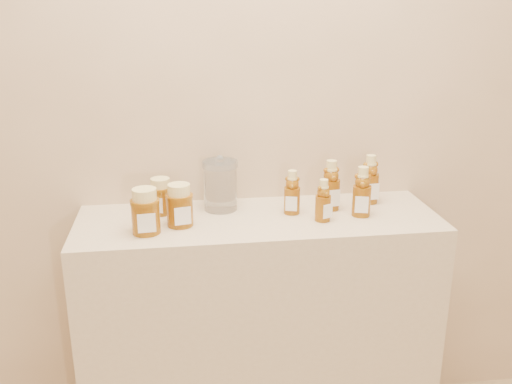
{
  "coord_description": "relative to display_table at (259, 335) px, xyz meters",
  "views": [
    {
      "loc": [
        -0.26,
        -0.19,
        1.58
      ],
      "look_at": [
        -0.01,
        1.52,
        1.0
      ],
      "focal_mm": 40.0,
      "sensor_mm": 36.0,
      "label": 1
    }
  ],
  "objects": [
    {
      "name": "glass_canister",
      "position": [
        -0.12,
        0.1,
        0.54
      ],
      "size": [
        0.13,
        0.13,
        0.19
      ],
      "primitive_type": null,
      "rotation": [
        0.0,
        0.0,
        0.12
      ],
      "color": "white",
      "rests_on": "display_table"
    },
    {
      "name": "honey_jar_front",
      "position": [
        -0.26,
        -0.03,
        0.52
      ],
      "size": [
        0.1,
        0.1,
        0.14
      ],
      "primitive_type": null,
      "rotation": [
        0.0,
        0.0,
        0.2
      ],
      "color": "#6A3808",
      "rests_on": "display_table"
    },
    {
      "name": "bear_bottle_front_left",
      "position": [
        0.2,
        -0.05,
        0.53
      ],
      "size": [
        0.07,
        0.07,
        0.16
      ],
      "primitive_type": null,
      "rotation": [
        0.0,
        0.0,
        0.41
      ],
      "color": "#6A3808",
      "rests_on": "display_table"
    },
    {
      "name": "honey_jar_back",
      "position": [
        -0.32,
        0.09,
        0.51
      ],
      "size": [
        0.1,
        0.1,
        0.12
      ],
      "primitive_type": null,
      "rotation": [
        0.0,
        0.0,
        -0.43
      ],
      "color": "#6A3808",
      "rests_on": "display_table"
    },
    {
      "name": "display_table",
      "position": [
        0.0,
        0.0,
        0.0
      ],
      "size": [
        1.2,
        0.4,
        0.9
      ],
      "primitive_type": "cube",
      "color": "#BEAB8B",
      "rests_on": "ground"
    },
    {
      "name": "bear_bottle_back_left",
      "position": [
        0.12,
        0.03,
        0.53
      ],
      "size": [
        0.07,
        0.07,
        0.17
      ],
      "primitive_type": null,
      "rotation": [
        0.0,
        0.0,
        -0.28
      ],
      "color": "#6A3808",
      "rests_on": "display_table"
    },
    {
      "name": "bear_bottle_front_right",
      "position": [
        0.34,
        -0.03,
        0.55
      ],
      "size": [
        0.08,
        0.08,
        0.19
      ],
      "primitive_type": null,
      "rotation": [
        0.0,
        0.0,
        -0.28
      ],
      "color": "#6A3808",
      "rests_on": "display_table"
    },
    {
      "name": "bear_bottle_back_right",
      "position": [
        0.41,
        0.09,
        0.55
      ],
      "size": [
        0.07,
        0.07,
        0.2
      ],
      "primitive_type": null,
      "rotation": [
        0.0,
        0.0,
        0.11
      ],
      "color": "#6A3808",
      "rests_on": "display_table"
    },
    {
      "name": "bear_bottle_back_mid",
      "position": [
        0.25,
        0.05,
        0.55
      ],
      "size": [
        0.07,
        0.07,
        0.2
      ],
      "primitive_type": null,
      "rotation": [
        0.0,
        0.0,
        0.11
      ],
      "color": "#6A3808",
      "rests_on": "display_table"
    },
    {
      "name": "honey_jar_left",
      "position": [
        -0.36,
        -0.08,
        0.52
      ],
      "size": [
        0.1,
        0.1,
        0.14
      ],
      "primitive_type": null,
      "rotation": [
        0.0,
        0.0,
        0.09
      ],
      "color": "#6A3808",
      "rests_on": "display_table"
    },
    {
      "name": "wall_back",
      "position": [
        0.0,
        0.2,
        0.9
      ],
      "size": [
        3.5,
        0.02,
        2.7
      ],
      "primitive_type": "cube",
      "color": "tan",
      "rests_on": "ground"
    }
  ]
}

